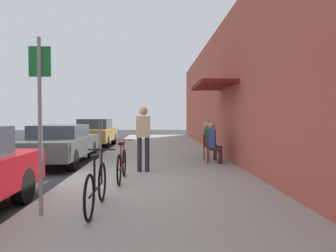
{
  "coord_description": "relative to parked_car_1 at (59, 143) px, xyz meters",
  "views": [
    {
      "loc": [
        2.09,
        -7.2,
        1.57
      ],
      "look_at": [
        2.61,
        6.7,
        1.15
      ],
      "focal_mm": 34.03,
      "sensor_mm": 36.0,
      "label": 1
    }
  ],
  "objects": [
    {
      "name": "parked_car_1",
      "position": [
        0.0,
        0.0,
        0.0
      ],
      "size": [
        1.8,
        4.4,
        1.29
      ],
      "color": "#47514C",
      "rests_on": "ground_plane"
    },
    {
      "name": "bicycle_0",
      "position": [
        2.27,
        -5.65,
        -0.21
      ],
      "size": [
        0.46,
        1.71,
        0.9
      ],
      "color": "black",
      "rests_on": "sidewalk_slab"
    },
    {
      "name": "parked_car_2",
      "position": [
        0.0,
        6.16,
        0.06
      ],
      "size": [
        1.8,
        4.4,
        1.44
      ],
      "color": "#A58433",
      "rests_on": "ground_plane"
    },
    {
      "name": "parking_meter",
      "position": [
        1.55,
        -1.19,
        0.2
      ],
      "size": [
        0.12,
        0.1,
        1.32
      ],
      "color": "slate",
      "rests_on": "sidewalk_slab"
    },
    {
      "name": "seated_patron_1",
      "position": [
        4.97,
        0.03,
        0.13
      ],
      "size": [
        0.47,
        0.41,
        1.29
      ],
      "color": "#232838",
      "rests_on": "sidewalk_slab"
    },
    {
      "name": "cafe_chair_0",
      "position": [
        4.92,
        -0.81,
        -0.06
      ],
      "size": [
        0.54,
        0.54,
        0.87
      ],
      "color": "maroon",
      "rests_on": "sidewalk_slab"
    },
    {
      "name": "sidewalk_slab",
      "position": [
        3.35,
        -1.39,
        -0.62
      ],
      "size": [
        4.5,
        32.0,
        0.12
      ],
      "primitive_type": "cube",
      "color": "#9E9B93",
      "rests_on": "ground_plane"
    },
    {
      "name": "street_sign",
      "position": [
        1.5,
        -5.88,
        0.96
      ],
      "size": [
        0.32,
        0.06,
        2.6
      ],
      "color": "gray",
      "rests_on": "sidewalk_slab"
    },
    {
      "name": "seated_patron_0",
      "position": [
        4.97,
        -0.82,
        0.13
      ],
      "size": [
        0.5,
        0.45,
        1.29
      ],
      "color": "#232838",
      "rests_on": "sidewalk_slab"
    },
    {
      "name": "building_facade",
      "position": [
        5.74,
        -1.38,
        1.83
      ],
      "size": [
        1.4,
        32.0,
        5.03
      ],
      "color": "#BC5442",
      "rests_on": "ground_plane"
    },
    {
      "name": "ground_plane",
      "position": [
        1.1,
        -3.39,
        -0.68
      ],
      "size": [
        60.0,
        60.0,
        0.0
      ],
      "primitive_type": "plane",
      "color": "#2D2D30"
    },
    {
      "name": "pedestrian_standing",
      "position": [
        2.86,
        -2.27,
        0.44
      ],
      "size": [
        0.36,
        0.22,
        1.7
      ],
      "color": "#232838",
      "rests_on": "sidewalk_slab"
    },
    {
      "name": "bicycle_1",
      "position": [
        2.41,
        -3.39,
        -0.21
      ],
      "size": [
        0.46,
        1.71,
        0.9
      ],
      "color": "black",
      "rests_on": "sidewalk_slab"
    },
    {
      "name": "cafe_chair_1",
      "position": [
        4.91,
        0.04,
        -0.06
      ],
      "size": [
        0.5,
        0.5,
        0.87
      ],
      "color": "maroon",
      "rests_on": "sidewalk_slab"
    }
  ]
}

